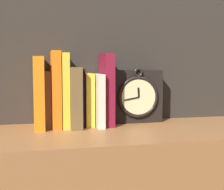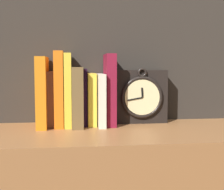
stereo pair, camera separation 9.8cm
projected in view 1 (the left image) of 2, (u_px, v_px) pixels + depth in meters
name	position (u px, v px, depth m)	size (l,w,h in m)	color
wall_back	(99.00, 1.00, 1.16)	(6.00, 0.05, 2.60)	#2D2823
clock	(135.00, 96.00, 1.14)	(0.19, 0.08, 0.20)	black
book_slot0_orange	(39.00, 93.00, 1.03)	(0.03, 0.15, 0.24)	orange
book_slot1_brown	(48.00, 99.00, 1.05)	(0.02, 0.12, 0.19)	brown
book_slot2_orange	(56.00, 89.00, 1.05)	(0.03, 0.13, 0.25)	orange
book_slot3_yellow	(65.00, 90.00, 1.05)	(0.02, 0.13, 0.25)	yellow
book_slot4_brown	(74.00, 97.00, 1.05)	(0.04, 0.15, 0.20)	brown
book_slot5_black	(81.00, 97.00, 1.08)	(0.01, 0.11, 0.20)	black
book_slot6_yellow	(88.00, 99.00, 1.08)	(0.03, 0.11, 0.18)	yellow
book_slot7_cream	(98.00, 100.00, 1.07)	(0.02, 0.15, 0.18)	beige
book_slot8_maroon	(106.00, 90.00, 1.09)	(0.03, 0.13, 0.25)	maroon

